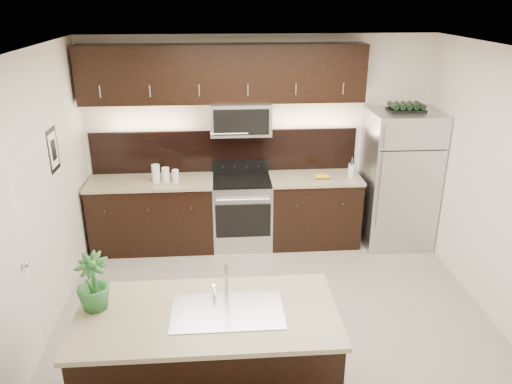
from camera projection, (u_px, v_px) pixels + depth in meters
ground at (274, 317)px, 5.23m from camera, size 4.50×4.50×0.00m
room_walls at (265, 165)px, 4.55m from camera, size 4.52×4.02×2.71m
counter_run at (226, 212)px, 6.59m from camera, size 3.51×0.65×0.94m
upper_fixtures at (225, 83)px, 6.10m from camera, size 3.49×0.40×1.66m
island at (209, 363)px, 3.89m from camera, size 1.96×0.96×0.94m
sink_faucet at (227, 309)px, 3.74m from camera, size 0.84×0.50×0.28m
refrigerator at (398, 179)px, 6.53m from camera, size 0.87×0.78×1.80m
wine_rack at (406, 107)px, 6.17m from camera, size 0.44×0.27×0.10m
plant at (93, 282)px, 3.70m from camera, size 0.29×0.29×0.45m
canisters at (163, 174)px, 6.27m from camera, size 0.34×0.11×0.23m
french_press at (351, 170)px, 6.44m from camera, size 0.09×0.09×0.26m
bananas at (318, 176)px, 6.41m from camera, size 0.20×0.16×0.06m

